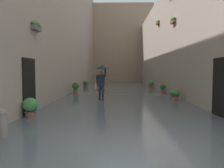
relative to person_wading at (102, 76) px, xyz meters
The scene contains 13 objects.
ground_plane 6.15m from the person_wading, 99.89° to the right, with size 67.80×67.80×0.00m, color #605B56.
flood_water 6.14m from the person_wading, 99.89° to the right, with size 7.97×33.12×0.06m, color #515B60.
building_facade_left 8.49m from the person_wading, 133.11° to the right, with size 2.04×31.12×8.20m.
building_facade_right 8.27m from the person_wading, 59.58° to the right, with size 2.04×31.12×12.20m.
building_facade_far 20.84m from the person_wading, 92.89° to the right, with size 10.77×1.80×11.65m, color gray.
person_wading is the anchor object (origin of this frame).
potted_plant_mid_left 5.86m from the person_wading, 138.50° to the right, with size 0.42×0.42×0.70m.
potted_plant_far_left 4.26m from the person_wading, behind, with size 0.60×0.60×0.70m.
potted_plant_near_left 9.53m from the person_wading, 116.59° to the right, with size 0.53×0.53×0.78m.
potted_plant_near_right 3.94m from the person_wading, 56.84° to the right, with size 0.51×0.51×0.88m.
potted_plant_far_right 5.14m from the person_wading, 63.15° to the left, with size 0.54×0.54×0.76m.
potted_plant_mid_right 10.53m from the person_wading, 77.43° to the right, with size 0.60×0.60×0.74m.
mooring_bollard 7.19m from the person_wading, 73.42° to the left, with size 0.23×0.23×0.78m.
Camera 1 is at (0.25, 4.30, 1.72)m, focal length 33.87 mm.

